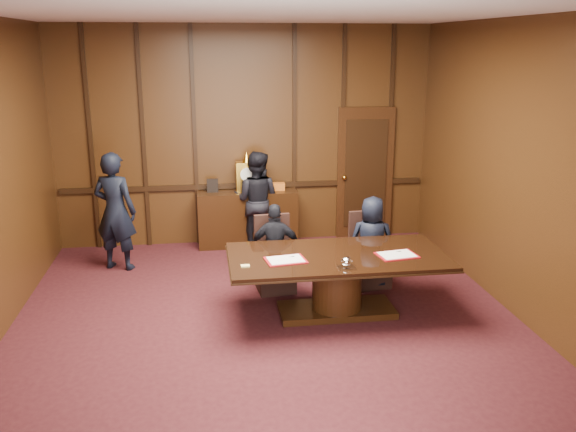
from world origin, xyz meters
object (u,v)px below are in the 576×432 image
Objects in this scene: sideboard at (248,216)px; witness_left at (115,211)px; signatory_right at (372,242)px; witness_right at (256,200)px; conference_table at (337,274)px; signatory_left at (276,248)px.

sideboard is 2.16m from witness_left.
signatory_right is 0.79× the size of witness_right.
sideboard reaches higher than signatory_right.
conference_table is 2.19× the size of signatory_left.
witness_left is (-1.97, -0.82, 0.38)m from sideboard.
witness_left is (-2.83, 1.99, 0.36)m from conference_table.
conference_table is 2.10× the size of signatory_right.
witness_left reaches higher than sideboard.
sideboard is 2.94m from conference_table.
conference_table is at bearing 66.23° from signatory_right.
witness_left reaches higher than signatory_left.
conference_table is 2.76m from witness_right.
sideboard is at bearing -136.19° from witness_left.
signatory_left is 0.76× the size of witness_right.
witness_right reaches higher than signatory_left.
sideboard reaches higher than signatory_left.
sideboard is 1.33× the size of signatory_left.
signatory_right is 0.72× the size of witness_left.
witness_right reaches higher than conference_table.
signatory_right is at bearing -173.94° from signatory_left.
sideboard is 0.61× the size of conference_table.
conference_table is at bearing 135.15° from signatory_left.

